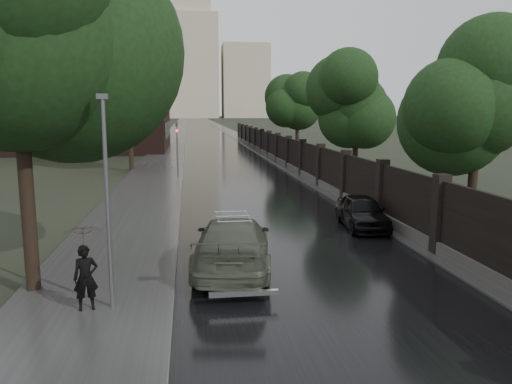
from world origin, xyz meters
name	(u,v)px	position (x,y,z in m)	size (l,w,h in m)	color
ground	(353,327)	(0.00, 0.00, 0.00)	(800.00, 800.00, 0.00)	black
road	(197,122)	(0.00, 190.00, 0.01)	(8.00, 420.00, 0.02)	black
sidewalk_left	(181,122)	(-6.00, 190.00, 0.08)	(4.00, 420.00, 0.16)	#2D2D2D
verge_right	(211,122)	(5.50, 190.00, 0.04)	(3.00, 420.00, 0.08)	#2D2D2D
fence_right	(284,154)	(4.60, 32.01, 1.01)	(0.45, 75.72, 2.70)	#383533
tree_left_near	(15,40)	(-7.60, 3.00, 6.42)	(5.44, 5.44, 9.16)	black
tree_left_far	(129,104)	(-8.00, 30.00, 5.24)	(4.25, 4.25, 7.39)	black
tree_right_a	(478,105)	(7.50, 8.00, 4.95)	(4.08, 4.08, 7.01)	black
tree_right_b	(357,107)	(7.50, 22.00, 4.95)	(4.08, 4.08, 7.01)	black
tree_right_c	(298,108)	(7.50, 40.00, 4.95)	(4.08, 4.08, 7.01)	black
lamp_post	(107,202)	(-5.40, 1.50, 2.67)	(0.25, 0.12, 5.11)	#59595E
traffic_light	(177,144)	(-4.30, 24.99, 2.40)	(0.16, 0.32, 4.00)	#59595E
brick_building	(61,64)	(-18.00, 52.00, 10.00)	(24.00, 18.00, 20.00)	black
stalinist_tower	(192,53)	(0.00, 300.00, 38.38)	(92.00, 30.00, 159.00)	tan
volga_sedan	(233,244)	(-2.28, 4.40, 0.79)	(2.22, 5.46, 1.58)	#4A5141
car_right_near	(362,212)	(3.40, 9.04, 0.67)	(1.59, 3.95, 1.34)	black
pedestrian_umbrella	(84,243)	(-5.96, 1.42, 1.76)	(1.08, 1.09, 2.40)	black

